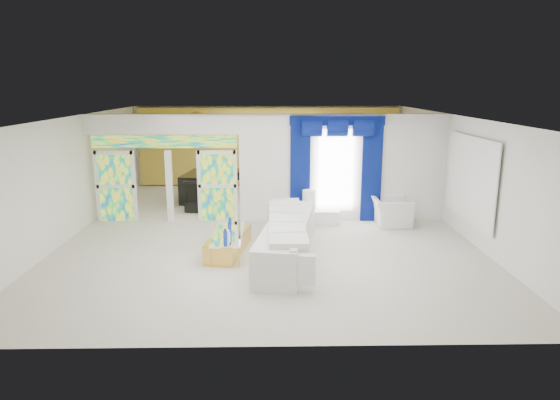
{
  "coord_description": "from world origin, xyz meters",
  "views": [
    {
      "loc": [
        0.09,
        -12.57,
        3.78
      ],
      "look_at": [
        0.3,
        -1.2,
        1.1
      ],
      "focal_mm": 31.47,
      "sensor_mm": 36.0,
      "label": 1
    }
  ],
  "objects_px": {
    "coffee_table": "(229,243)",
    "grand_piano": "(207,187)",
    "armchair": "(391,211)",
    "console_table": "(319,217)",
    "white_sofa": "(288,239)"
  },
  "relations": [
    {
      "from": "console_table",
      "to": "grand_piano",
      "type": "distance_m",
      "value": 4.56
    },
    {
      "from": "console_table",
      "to": "grand_piano",
      "type": "bearing_deg",
      "value": 139.95
    },
    {
      "from": "white_sofa",
      "to": "coffee_table",
      "type": "bearing_deg",
      "value": 176.96
    },
    {
      "from": "white_sofa",
      "to": "grand_piano",
      "type": "distance_m",
      "value": 6.12
    },
    {
      "from": "armchair",
      "to": "grand_piano",
      "type": "xyz_separation_m",
      "value": [
        -5.45,
        3.05,
        0.08
      ]
    },
    {
      "from": "coffee_table",
      "to": "armchair",
      "type": "xyz_separation_m",
      "value": [
        4.29,
        2.22,
        0.15
      ]
    },
    {
      "from": "coffee_table",
      "to": "grand_piano",
      "type": "relative_size",
      "value": 1.09
    },
    {
      "from": "white_sofa",
      "to": "coffee_table",
      "type": "xyz_separation_m",
      "value": [
        -1.35,
        0.3,
        -0.18
      ]
    },
    {
      "from": "coffee_table",
      "to": "white_sofa",
      "type": "bearing_deg",
      "value": -12.53
    },
    {
      "from": "coffee_table",
      "to": "grand_piano",
      "type": "distance_m",
      "value": 5.41
    },
    {
      "from": "white_sofa",
      "to": "grand_piano",
      "type": "bearing_deg",
      "value": 123.7
    },
    {
      "from": "console_table",
      "to": "armchair",
      "type": "height_order",
      "value": "armchair"
    },
    {
      "from": "white_sofa",
      "to": "console_table",
      "type": "distance_m",
      "value": 2.83
    },
    {
      "from": "console_table",
      "to": "armchair",
      "type": "xyz_separation_m",
      "value": [
        1.96,
        -0.12,
        0.19
      ]
    },
    {
      "from": "coffee_table",
      "to": "console_table",
      "type": "height_order",
      "value": "coffee_table"
    }
  ]
}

